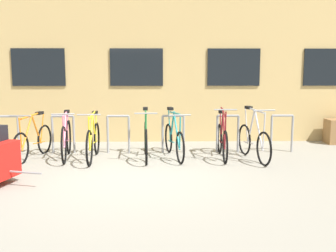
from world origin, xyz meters
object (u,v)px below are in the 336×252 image
object	(u,v)px
bicycle_maroon	(222,140)
bicycle_teal	(174,140)
bicycle_green	(146,139)
bicycle_pink	(66,139)
bicycle_yellow	(93,141)
bicycle_orange	(33,141)
bicycle_silver	(254,141)

from	to	relation	value
bicycle_maroon	bicycle_teal	xyz separation A→B (m)	(-1.00, 0.08, -0.00)
bicycle_green	bicycle_teal	world-z (taller)	bicycle_green
bicycle_teal	bicycle_pink	bearing A→B (deg)	-178.68
bicycle_yellow	bicycle_green	size ratio (longest dim) A/B	1.01
bicycle_maroon	bicycle_orange	xyz separation A→B (m)	(-3.89, 0.02, -0.01)
bicycle_maroon	bicycle_orange	distance (m)	3.89
bicycle_yellow	bicycle_silver	bearing A→B (deg)	-0.94
bicycle_silver	bicycle_maroon	bearing A→B (deg)	165.73
bicycle_maroon	bicycle_teal	distance (m)	1.00
bicycle_maroon	bicycle_silver	size ratio (longest dim) A/B	0.98
bicycle_maroon	bicycle_green	bearing A→B (deg)	-179.96
bicycle_orange	bicycle_green	bearing A→B (deg)	-0.59
bicycle_yellow	bicycle_teal	size ratio (longest dim) A/B	1.03
bicycle_silver	bicycle_green	distance (m)	2.20
bicycle_silver	bicycle_pink	bearing A→B (deg)	177.27
bicycle_maroon	bicycle_orange	world-z (taller)	bicycle_maroon
bicycle_teal	bicycle_orange	bearing A→B (deg)	-178.91
bicycle_orange	bicycle_silver	size ratio (longest dim) A/B	1.01
bicycle_green	bicycle_teal	size ratio (longest dim) A/B	1.02
bicycle_maroon	bicycle_green	distance (m)	1.58
bicycle_green	bicycle_maroon	bearing A→B (deg)	0.04
bicycle_orange	bicycle_pink	size ratio (longest dim) A/B	0.98
bicycle_orange	bicycle_pink	world-z (taller)	bicycle_pink
bicycle_orange	bicycle_teal	bearing A→B (deg)	1.09
bicycle_yellow	bicycle_pink	xyz separation A→B (m)	(-0.57, 0.13, 0.01)
bicycle_silver	bicycle_teal	xyz separation A→B (m)	(-1.61, 0.23, -0.01)
bicycle_maroon	bicycle_yellow	bearing A→B (deg)	-177.79
bicycle_yellow	bicycle_silver	distance (m)	3.25
bicycle_orange	bicycle_pink	distance (m)	0.67
bicycle_orange	bicycle_yellow	world-z (taller)	bicycle_yellow
bicycle_yellow	bicycle_silver	xyz separation A→B (m)	(3.25, -0.05, -0.00)
bicycle_green	bicycle_teal	xyz separation A→B (m)	(0.58, 0.08, -0.02)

